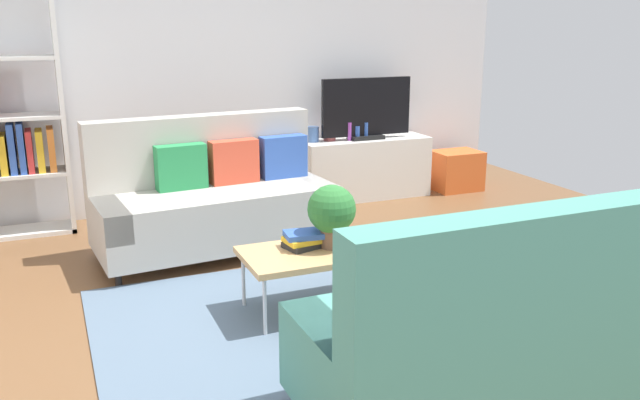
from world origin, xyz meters
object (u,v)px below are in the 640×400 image
tv (366,109)px  bottle_0 (349,132)px  couch_green (498,328)px  bottle_2 (366,131)px  bottle_1 (357,133)px  vase_0 (313,134)px  table_book_0 (304,245)px  coffee_table (326,253)px  storage_trunk (456,170)px  vase_1 (330,133)px  tv_console (364,168)px  couch_beige (214,198)px  potted_plant (332,211)px

tv → bottle_0: 0.30m
couch_green → bottle_0: couch_green is taller
couch_green → bottle_2: 4.07m
bottle_0 → bottle_1: bottle_0 is taller
vase_0 → bottle_1: size_ratio=1.06×
table_book_0 → vase_0: size_ratio=1.55×
coffee_table → vase_0: vase_0 is taller
storage_trunk → table_book_0: (-2.73, -2.31, 0.22)m
bottle_2 → bottle_0: bearing=180.0°
couch_green → vase_1: bearing=77.6°
tv_console → bottle_2: (-0.01, -0.04, 0.41)m
vase_0 → tv_console: bearing=-4.9°
coffee_table → bottle_1: bottle_1 is taller
vase_0 → bottle_2: size_ratio=0.86×
couch_green → vase_1: 4.06m
couch_beige → potted_plant: 1.49m
couch_green → bottle_0: 4.02m
vase_1 → tv: bearing=-10.2°
couch_beige → vase_0: couch_beige is taller
couch_beige → couch_green: (0.68, -2.85, -0.01)m
couch_beige → tv_console: (1.90, 1.07, -0.13)m
tv → vase_0: size_ratio=6.47×
vase_0 → bottle_1: vase_0 is taller
vase_0 → bottle_0: 0.39m
couch_beige → coffee_table: size_ratio=1.79×
tv_console → bottle_0: (-0.20, -0.04, 0.41)m
potted_plant → bottle_1: 2.79m
vase_1 → bottle_2: (0.38, -0.09, 0.01)m
couch_green → vase_0: couch_green is taller
tv → bottle_2: size_ratio=5.60×
tv → potted_plant: 2.88m
potted_plant → bottle_0: 2.75m
tv_console → tv: bearing=-90.0°
coffee_table → table_book_0: 0.16m
bottle_1 → vase_1: bearing=162.0°
coffee_table → tv: 2.95m
tv_console → tv: tv is taller
storage_trunk → bottle_2: 1.22m
couch_green → bottle_1: bearing=73.5°
bottle_0 → coffee_table: bearing=-118.0°
potted_plant → table_book_0: (-0.17, 0.06, -0.23)m
vase_1 → bottle_0: bearing=-25.7°
couch_green → table_book_0: couch_green is taller
tv_console → vase_1: size_ratio=8.79×
potted_plant → vase_1: bearing=67.0°
vase_1 → bottle_1: (0.28, -0.09, -0.01)m
bottle_2 → coffee_table: bearing=-121.4°
coffee_table → potted_plant: potted_plant is taller
vase_0 → couch_green: bearing=-99.2°
bottle_1 → potted_plant: bearing=-119.0°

